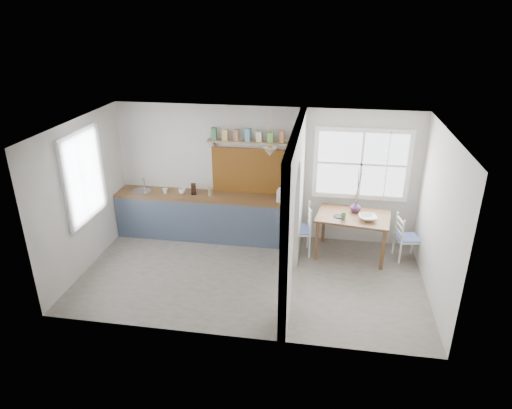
# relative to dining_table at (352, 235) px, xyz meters

# --- Properties ---
(floor) EXTENTS (5.80, 3.20, 0.01)m
(floor) POSITION_rel_dining_table_xyz_m (-1.70, -1.02, -0.40)
(floor) COLOR gray
(floor) RESTS_ON ground
(ceiling) EXTENTS (5.80, 3.20, 0.01)m
(ceiling) POSITION_rel_dining_table_xyz_m (-1.70, -1.02, 2.20)
(ceiling) COLOR beige
(ceiling) RESTS_ON walls
(walls) EXTENTS (5.81, 3.21, 2.60)m
(walls) POSITION_rel_dining_table_xyz_m (-1.70, -1.02, 0.90)
(walls) COLOR beige
(walls) RESTS_ON floor
(partition) EXTENTS (0.12, 3.20, 2.60)m
(partition) POSITION_rel_dining_table_xyz_m (-1.00, -0.96, 1.05)
(partition) COLOR beige
(partition) RESTS_ON floor
(kitchen_window) EXTENTS (0.10, 1.16, 1.50)m
(kitchen_window) POSITION_rel_dining_table_xyz_m (-4.57, -1.02, 1.25)
(kitchen_window) COLOR white
(kitchen_window) RESTS_ON walls
(nook_window) EXTENTS (1.76, 0.10, 1.30)m
(nook_window) POSITION_rel_dining_table_xyz_m (0.10, 0.54, 1.20)
(nook_window) COLOR white
(nook_window) RESTS_ON walls
(counter) EXTENTS (3.50, 0.60, 0.90)m
(counter) POSITION_rel_dining_table_xyz_m (-2.83, 0.31, 0.06)
(counter) COLOR brown
(counter) RESTS_ON floor
(sink) EXTENTS (0.40, 0.40, 0.02)m
(sink) POSITION_rel_dining_table_xyz_m (-4.13, 0.28, 0.49)
(sink) COLOR #AFB2B8
(sink) RESTS_ON counter
(backsplash) EXTENTS (1.65, 0.03, 0.90)m
(backsplash) POSITION_rel_dining_table_xyz_m (-1.91, 0.55, 0.95)
(backsplash) COLOR brown
(backsplash) RESTS_ON walls
(shelf) EXTENTS (1.75, 0.20, 0.21)m
(shelf) POSITION_rel_dining_table_xyz_m (-1.91, 0.47, 1.61)
(shelf) COLOR #947453
(shelf) RESTS_ON walls
(pendant_lamp) EXTENTS (0.26, 0.26, 0.16)m
(pendant_lamp) POSITION_rel_dining_table_xyz_m (-1.55, 0.13, 1.48)
(pendant_lamp) COLOR beige
(pendant_lamp) RESTS_ON ceiling
(utensil_rail) EXTENTS (0.02, 0.50, 0.02)m
(utensil_rail) POSITION_rel_dining_table_xyz_m (-1.09, -0.12, 1.05)
(utensil_rail) COLOR #AFB2B8
(utensil_rail) RESTS_ON partition
(dining_table) EXTENTS (1.39, 1.03, 0.80)m
(dining_table) POSITION_rel_dining_table_xyz_m (0.00, 0.00, 0.00)
(dining_table) COLOR brown
(dining_table) RESTS_ON floor
(chair_left) EXTENTS (0.50, 0.50, 0.97)m
(chair_left) POSITION_rel_dining_table_xyz_m (-0.98, -0.08, 0.08)
(chair_left) COLOR white
(chair_left) RESTS_ON floor
(chair_right) EXTENTS (0.46, 0.46, 0.86)m
(chair_right) POSITION_rel_dining_table_xyz_m (1.00, 0.01, 0.03)
(chair_right) COLOR white
(chair_right) RESTS_ON floor
(kettle) EXTENTS (0.23, 0.18, 0.26)m
(kettle) POSITION_rel_dining_table_xyz_m (-1.35, 0.22, 0.63)
(kettle) COLOR white
(kettle) RESTS_ON counter
(mug_a) EXTENTS (0.11, 0.11, 0.10)m
(mug_a) POSITION_rel_dining_table_xyz_m (-3.62, 0.25, 0.55)
(mug_a) COLOR silver
(mug_a) RESTS_ON counter
(mug_b) EXTENTS (0.15, 0.15, 0.11)m
(mug_b) POSITION_rel_dining_table_xyz_m (-3.28, 0.28, 0.56)
(mug_b) COLOR silver
(mug_b) RESTS_ON counter
(knife_block) EXTENTS (0.12, 0.15, 0.20)m
(knife_block) POSITION_rel_dining_table_xyz_m (-3.06, 0.31, 0.60)
(knife_block) COLOR black
(knife_block) RESTS_ON counter
(jar) EXTENTS (0.11, 0.11, 0.15)m
(jar) POSITION_rel_dining_table_xyz_m (-2.72, 0.29, 0.58)
(jar) COLOR #97855A
(jar) RESTS_ON counter
(towel_magenta) EXTENTS (0.02, 0.03, 0.60)m
(towel_magenta) POSITION_rel_dining_table_xyz_m (-1.12, -0.05, -0.12)
(towel_magenta) COLOR #A41B45
(towel_magenta) RESTS_ON counter
(towel_orange) EXTENTS (0.02, 0.03, 0.50)m
(towel_orange) POSITION_rel_dining_table_xyz_m (-1.12, -0.09, -0.15)
(towel_orange) COLOR #F56701
(towel_orange) RESTS_ON counter
(bowl) EXTENTS (0.37, 0.37, 0.08)m
(bowl) POSITION_rel_dining_table_xyz_m (0.24, -0.13, 0.44)
(bowl) COLOR white
(bowl) RESTS_ON dining_table
(table_cup) EXTENTS (0.12, 0.12, 0.10)m
(table_cup) POSITION_rel_dining_table_xyz_m (-0.19, -0.17, 0.45)
(table_cup) COLOR #609063
(table_cup) RESTS_ON dining_table
(plate) EXTENTS (0.19, 0.19, 0.01)m
(plate) POSITION_rel_dining_table_xyz_m (-0.27, -0.09, 0.41)
(plate) COLOR black
(plate) RESTS_ON dining_table
(vase) EXTENTS (0.20, 0.20, 0.21)m
(vase) POSITION_rel_dining_table_xyz_m (0.04, 0.17, 0.50)
(vase) COLOR #4C2A52
(vase) RESTS_ON dining_table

